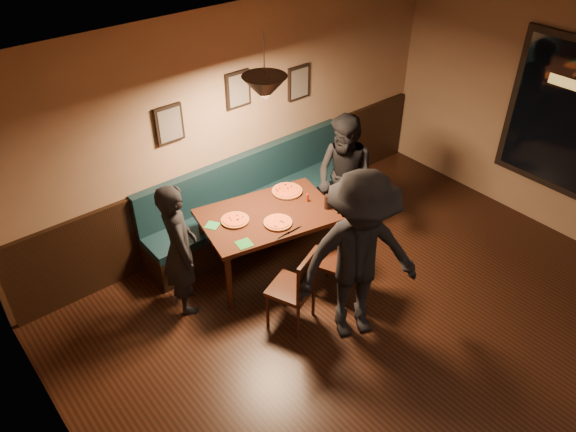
# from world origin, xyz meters

# --- Properties ---
(floor) EXTENTS (7.00, 7.00, 0.00)m
(floor) POSITION_xyz_m (0.00, 0.00, 0.00)
(floor) COLOR black
(floor) RESTS_ON ground
(ceiling) EXTENTS (7.00, 7.00, 0.00)m
(ceiling) POSITION_xyz_m (0.00, 0.00, 2.80)
(ceiling) COLOR silver
(ceiling) RESTS_ON ground
(wall_back) EXTENTS (6.00, 0.00, 6.00)m
(wall_back) POSITION_xyz_m (0.00, 3.50, 1.40)
(wall_back) COLOR #8C704F
(wall_back) RESTS_ON ground
(wainscot) EXTENTS (5.88, 0.06, 1.00)m
(wainscot) POSITION_xyz_m (0.00, 3.47, 0.50)
(wainscot) COLOR black
(wainscot) RESTS_ON ground
(booth_bench) EXTENTS (3.00, 0.60, 1.00)m
(booth_bench) POSITION_xyz_m (0.00, 3.20, 0.50)
(booth_bench) COLOR #0F232D
(booth_bench) RESTS_ON ground
(picture_left) EXTENTS (0.32, 0.04, 0.42)m
(picture_left) POSITION_xyz_m (-0.90, 3.47, 1.70)
(picture_left) COLOR black
(picture_left) RESTS_ON wall_back
(picture_center) EXTENTS (0.32, 0.04, 0.42)m
(picture_center) POSITION_xyz_m (0.00, 3.47, 1.85)
(picture_center) COLOR black
(picture_center) RESTS_ON wall_back
(picture_right) EXTENTS (0.32, 0.04, 0.42)m
(picture_right) POSITION_xyz_m (0.90, 3.47, 1.70)
(picture_right) COLOR black
(picture_right) RESTS_ON wall_back
(pendant_lamp) EXTENTS (0.44, 0.44, 0.25)m
(pendant_lamp) POSITION_xyz_m (-0.32, 2.53, 2.25)
(pendant_lamp) COLOR black
(pendant_lamp) RESTS_ON ceiling
(dining_table) EXTENTS (1.63, 1.22, 0.79)m
(dining_table) POSITION_xyz_m (-0.32, 2.53, 0.39)
(dining_table) COLOR black
(dining_table) RESTS_ON floor
(chair_near_left) EXTENTS (0.54, 0.54, 0.93)m
(chair_near_left) POSITION_xyz_m (-0.66, 1.73, 0.47)
(chair_near_left) COLOR black
(chair_near_left) RESTS_ON floor
(chair_near_right) EXTENTS (0.52, 0.52, 0.90)m
(chair_near_right) POSITION_xyz_m (0.01, 1.76, 0.45)
(chair_near_right) COLOR black
(chair_near_right) RESTS_ON floor
(diner_left) EXTENTS (0.52, 0.64, 1.53)m
(diner_left) POSITION_xyz_m (-1.38, 2.64, 0.76)
(diner_left) COLOR black
(diner_left) RESTS_ON floor
(diner_right) EXTENTS (0.73, 0.88, 1.63)m
(diner_right) POSITION_xyz_m (0.81, 2.48, 0.81)
(diner_right) COLOR black
(diner_right) RESTS_ON floor
(diner_front) EXTENTS (1.40, 1.13, 1.88)m
(diner_front) POSITION_xyz_m (-0.23, 1.23, 0.94)
(diner_front) COLOR black
(diner_front) RESTS_ON floor
(pizza_a) EXTENTS (0.41, 0.41, 0.04)m
(pizza_a) POSITION_xyz_m (-0.69, 2.65, 0.80)
(pizza_a) COLOR orange
(pizza_a) RESTS_ON dining_table
(pizza_b) EXTENTS (0.39, 0.39, 0.04)m
(pizza_b) POSITION_xyz_m (-0.35, 2.32, 0.80)
(pizza_b) COLOR orange
(pizza_b) RESTS_ON dining_table
(pizza_c) EXTENTS (0.41, 0.41, 0.04)m
(pizza_c) POSITION_xyz_m (0.11, 2.73, 0.81)
(pizza_c) COLOR orange
(pizza_c) RESTS_ON dining_table
(soda_glass) EXTENTS (0.09, 0.09, 0.17)m
(soda_glass) POSITION_xyz_m (0.26, 2.20, 0.87)
(soda_glass) COLOR black
(soda_glass) RESTS_ON dining_table
(tabasco_bottle) EXTENTS (0.04, 0.04, 0.12)m
(tabasco_bottle) POSITION_xyz_m (0.17, 2.44, 0.85)
(tabasco_bottle) COLOR #9B1A05
(tabasco_bottle) RESTS_ON dining_table
(napkin_a) EXTENTS (0.19, 0.19, 0.01)m
(napkin_a) POSITION_xyz_m (-0.92, 2.74, 0.79)
(napkin_a) COLOR #217D3D
(napkin_a) RESTS_ON dining_table
(napkin_b) EXTENTS (0.18, 0.18, 0.01)m
(napkin_b) POSITION_xyz_m (-0.84, 2.26, 0.79)
(napkin_b) COLOR #1B6825
(napkin_b) RESTS_ON dining_table
(cutlery_set) EXTENTS (0.20, 0.04, 0.00)m
(cutlery_set) POSITION_xyz_m (-0.38, 2.12, 0.79)
(cutlery_set) COLOR #B9BABE
(cutlery_set) RESTS_ON dining_table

